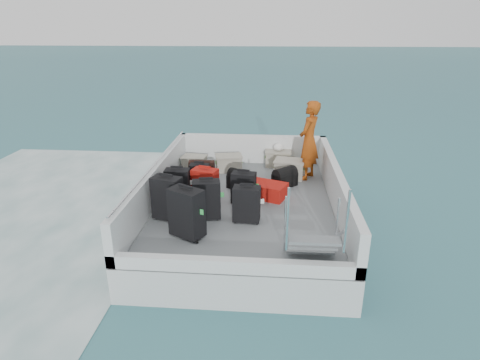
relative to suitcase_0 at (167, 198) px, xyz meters
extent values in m
plane|color=#1C5362|center=(1.31, 0.87, -1.01)|extent=(160.00, 160.00, 0.00)
plane|color=white|center=(-3.49, 0.87, -1.01)|extent=(10.00, 10.00, 0.00)
cube|color=silver|center=(1.31, 0.87, -0.71)|extent=(3.60, 5.00, 0.60)
cube|color=gray|center=(1.31, 0.87, -0.40)|extent=(3.30, 4.70, 0.02)
cube|color=white|center=(-0.42, 0.87, -0.04)|extent=(0.14, 5.00, 0.70)
cube|color=white|center=(3.04, 0.87, -0.04)|extent=(0.14, 5.00, 0.70)
cube|color=white|center=(1.31, 3.30, -0.04)|extent=(3.60, 0.14, 0.70)
cube|color=white|center=(1.31, -1.56, -0.29)|extent=(3.60, 0.14, 0.20)
cylinder|color=silver|center=(-0.42, 0.87, 0.36)|extent=(0.04, 4.80, 0.04)
cube|color=black|center=(0.00, 0.00, 0.00)|extent=(0.57, 0.41, 0.78)
cube|color=black|center=(0.02, 0.69, -0.05)|extent=(0.47, 0.27, 0.69)
cube|color=black|center=(0.33, 1.36, -0.11)|extent=(0.40, 0.25, 0.56)
cube|color=black|center=(0.47, -0.60, 0.02)|extent=(0.63, 0.54, 0.82)
cube|color=black|center=(0.68, 0.07, -0.04)|extent=(0.53, 0.37, 0.71)
cube|color=#B41B0D|center=(0.53, 0.81, -0.06)|extent=(0.53, 0.40, 0.66)
cube|color=black|center=(1.39, 0.01, -0.07)|extent=(0.48, 0.30, 0.64)
cube|color=black|center=(1.28, 0.76, -0.08)|extent=(0.48, 0.33, 0.63)
cube|color=#B41B0D|center=(1.73, 1.11, -0.24)|extent=(0.87, 0.73, 0.29)
cube|color=#A6A291|center=(-0.02, 2.62, -0.23)|extent=(0.57, 0.43, 0.32)
cube|color=#A6A291|center=(0.80, 2.62, -0.22)|extent=(0.65, 0.51, 0.35)
cube|color=#A6A291|center=(1.96, 3.07, -0.21)|extent=(0.60, 0.42, 0.36)
cube|color=#A6A291|center=(2.21, 2.28, -0.20)|extent=(0.70, 0.54, 0.38)
ellipsoid|color=yellow|center=(2.21, 2.50, -0.28)|extent=(0.28, 0.26, 0.22)
ellipsoid|color=white|center=(1.96, 3.07, 0.06)|extent=(0.24, 0.24, 0.18)
imported|color=#DD5A14|center=(2.61, 2.28, 0.48)|extent=(0.65, 0.76, 1.74)
camera|label=1|loc=(1.78, -6.30, 2.81)|focal=30.00mm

